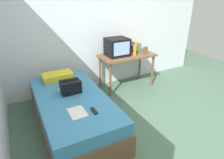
{
  "coord_description": "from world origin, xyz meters",
  "views": [
    {
      "loc": [
        -1.66,
        -1.79,
        1.96
      ],
      "look_at": [
        -0.19,
        1.03,
        0.52
      ],
      "focal_mm": 31.43,
      "sensor_mm": 36.0,
      "label": 1
    }
  ],
  "objects": [
    {
      "name": "remote_silver",
      "position": [
        -1.12,
        1.0,
        0.53
      ],
      "size": [
        0.04,
        0.14,
        0.02
      ],
      "primitive_type": "cube",
      "color": "#B7B7BC",
      "rests_on": "bed"
    },
    {
      "name": "tv",
      "position": [
        0.24,
        1.63,
        0.92
      ],
      "size": [
        0.44,
        0.39,
        0.36
      ],
      "color": "black",
      "rests_on": "desk"
    },
    {
      "name": "bed",
      "position": [
        -1.01,
        0.76,
        0.26
      ],
      "size": [
        1.0,
        2.0,
        0.52
      ],
      "color": "brown",
      "rests_on": "ground"
    },
    {
      "name": "remote_dark",
      "position": [
        -0.87,
        0.24,
        0.53
      ],
      "size": [
        0.04,
        0.16,
        0.02
      ],
      "primitive_type": "cube",
      "color": "black",
      "rests_on": "bed"
    },
    {
      "name": "picture_frame",
      "position": [
        0.82,
        1.44,
        0.82
      ],
      "size": [
        0.11,
        0.02,
        0.16
      ],
      "primitive_type": "cube",
      "color": "brown",
      "rests_on": "desk"
    },
    {
      "name": "magazine",
      "position": [
        -1.07,
        0.31,
        0.53
      ],
      "size": [
        0.21,
        0.29,
        0.01
      ],
      "primitive_type": "cube",
      "color": "white",
      "rests_on": "bed"
    },
    {
      "name": "water_bottle",
      "position": [
        0.58,
        1.49,
        0.84
      ],
      "size": [
        0.07,
        0.07,
        0.2
      ],
      "primitive_type": "cylinder",
      "color": "orange",
      "rests_on": "desk"
    },
    {
      "name": "handbag",
      "position": [
        -0.98,
        0.89,
        0.62
      ],
      "size": [
        0.3,
        0.2,
        0.22
      ],
      "color": "black",
      "rests_on": "bed"
    },
    {
      "name": "pillow",
      "position": [
        -1.04,
        1.51,
        0.58
      ],
      "size": [
        0.52,
        0.3,
        0.11
      ],
      "primitive_type": "cube",
      "color": "yellow",
      "rests_on": "bed"
    },
    {
      "name": "wall_back",
      "position": [
        0.0,
        2.0,
        1.3
      ],
      "size": [
        5.2,
        0.1,
        2.6
      ],
      "primitive_type": "cube",
      "color": "silver",
      "rests_on": "ground"
    },
    {
      "name": "book_row",
      "position": [
        0.72,
        1.68,
        0.85
      ],
      "size": [
        0.19,
        0.17,
        0.24
      ],
      "color": "#7A3D89",
      "rests_on": "desk"
    },
    {
      "name": "ground_plane",
      "position": [
        0.0,
        0.0,
        0.0
      ],
      "size": [
        8.0,
        8.0,
        0.0
      ],
      "primitive_type": "plane",
      "color": "#4C6B56"
    },
    {
      "name": "desk",
      "position": [
        0.46,
        1.59,
        0.64
      ],
      "size": [
        1.16,
        0.6,
        0.74
      ],
      "color": "brown",
      "rests_on": "ground"
    }
  ]
}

